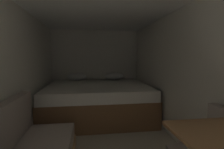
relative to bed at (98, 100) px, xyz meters
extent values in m
cube|color=silver|center=(0.00, 0.97, 0.65)|extent=(2.39, 0.05, 2.03)
cube|color=silver|center=(-1.17, -1.45, 0.65)|extent=(0.05, 4.80, 2.03)
cube|color=silver|center=(1.17, -1.45, 0.65)|extent=(0.05, 4.80, 2.03)
cube|color=brown|center=(0.00, -0.01, -0.11)|extent=(2.17, 1.83, 0.51)
cube|color=white|center=(0.00, -0.01, 0.25)|extent=(2.13, 1.79, 0.21)
ellipsoid|color=white|center=(-0.49, 0.70, 0.45)|extent=(0.50, 0.30, 0.20)
ellipsoid|color=white|center=(0.49, 0.70, 0.45)|extent=(0.50, 0.30, 0.20)
camera|label=1|loc=(-0.20, -3.70, 0.95)|focal=27.29mm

